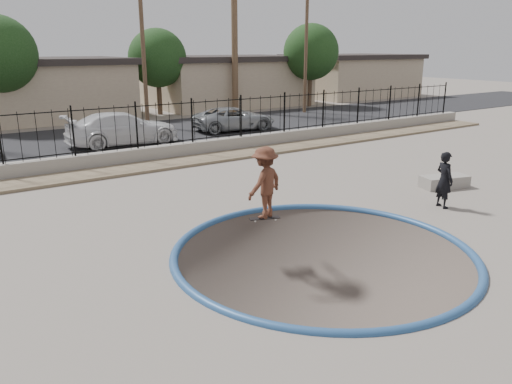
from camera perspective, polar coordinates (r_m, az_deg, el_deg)
The scene contains 21 objects.
ground at distance 22.91m, azimuth -14.61°, elevation 1.36°, with size 120.00×120.00×2.20m, color slate.
bowl_pit at distance 11.73m, azimuth 7.64°, elevation -6.90°, with size 6.84×6.84×1.80m, color #483F37, non-canonical shape.
coping_ring at distance 11.73m, azimuth 7.64°, elevation -6.90°, with size 7.04×7.04×0.20m, color #284F83.
rock_strip at distance 20.09m, azimuth -12.08°, elevation 2.86°, with size 42.00×1.60×0.11m, color #8A765A.
retaining_wall at distance 21.03m, azimuth -13.28°, elevation 4.07°, with size 42.00×0.45×0.60m, color gray.
fence at distance 20.82m, azimuth -13.49°, elevation 7.30°, with size 40.00×0.04×1.80m.
street at distance 27.35m, azimuth -18.41°, elevation 5.82°, with size 90.00×8.00×0.04m, color black.
house_center at distance 36.29m, azimuth -23.04°, elevation 10.88°, with size 10.60×8.60×3.90m.
house_east at distance 41.44m, azimuth -3.37°, elevation 12.62°, with size 12.60×8.60×3.90m.
house_east_far at distance 50.10m, azimuth 10.85°, elevation 13.00°, with size 11.60×8.60×3.90m.
palm_right at distance 36.58m, azimuth -2.50°, elevation 20.55°, with size 2.30×2.30×10.30m.
utility_pole_mid at distance 30.16m, azimuth -12.83°, elevation 16.58°, with size 1.70×0.24×9.50m.
utility_pole_right at distance 36.39m, azimuth 5.75°, elevation 16.37°, with size 1.70×0.24×9.00m.
street_tree_mid at distance 35.93m, azimuth -11.21°, elevation 14.78°, with size 3.96×3.96×5.83m.
street_tree_right at distance 40.62m, azimuth 6.29°, elevation 15.61°, with size 4.32×4.32×6.36m.
skater at distance 13.44m, azimuth 1.02°, elevation 0.68°, with size 1.26×0.73×1.96m, color brown.
skateboard at distance 13.71m, azimuth 1.00°, elevation -3.01°, with size 0.87×0.50×0.07m.
videographer at distance 15.61m, azimuth 20.72°, elevation 1.31°, with size 0.61×0.40×1.68m, color black.
concrete_ledge at distance 18.04m, azimuth 20.72°, elevation 1.12°, with size 1.60×0.70×0.40m, color gray.
car_c at distance 24.96m, azimuth -14.97°, elevation 7.03°, with size 2.18×5.36×1.56m, color white.
car_d at distance 28.45m, azimuth -2.52°, elevation 8.38°, with size 2.17×4.70×1.31m, color #92969A.
Camera 1 is at (-7.30, -8.96, 4.59)m, focal length 35.00 mm.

